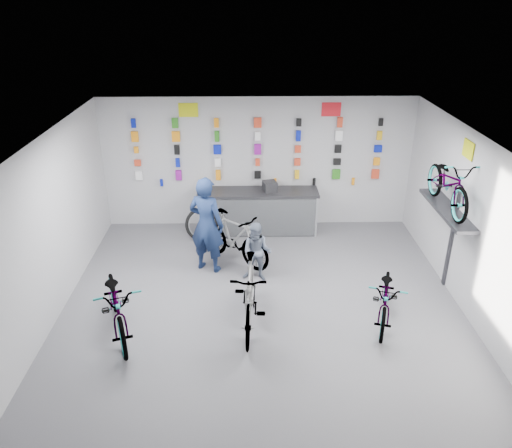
{
  "coord_description": "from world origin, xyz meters",
  "views": [
    {
      "loc": [
        -0.24,
        -6.83,
        5.1
      ],
      "look_at": [
        -0.08,
        1.4,
        1.2
      ],
      "focal_mm": 35.0,
      "sensor_mm": 36.0,
      "label": 1
    }
  ],
  "objects_px": {
    "bike_left": "(117,304)",
    "customer": "(257,252)",
    "bike_service": "(234,238)",
    "bike_center": "(250,295)",
    "bike_right": "(386,297)",
    "counter": "(258,212)",
    "clerk": "(207,225)"
  },
  "relations": [
    {
      "from": "customer",
      "to": "bike_center",
      "type": "bearing_deg",
      "value": -83.78
    },
    {
      "from": "counter",
      "to": "customer",
      "type": "bearing_deg",
      "value": -91.77
    },
    {
      "from": "counter",
      "to": "bike_center",
      "type": "height_order",
      "value": "bike_center"
    },
    {
      "from": "clerk",
      "to": "customer",
      "type": "distance_m",
      "value": 1.12
    },
    {
      "from": "bike_right",
      "to": "counter",
      "type": "bearing_deg",
      "value": 137.94
    },
    {
      "from": "bike_service",
      "to": "clerk",
      "type": "xyz_separation_m",
      "value": [
        -0.51,
        -0.28,
        0.43
      ]
    },
    {
      "from": "counter",
      "to": "customer",
      "type": "xyz_separation_m",
      "value": [
        -0.06,
        -2.09,
        0.1
      ]
    },
    {
      "from": "bike_service",
      "to": "customer",
      "type": "xyz_separation_m",
      "value": [
        0.45,
        -0.7,
        0.04
      ]
    },
    {
      "from": "counter",
      "to": "bike_right",
      "type": "xyz_separation_m",
      "value": [
        2.06,
        -3.45,
        -0.04
      ]
    },
    {
      "from": "bike_center",
      "to": "bike_service",
      "type": "bearing_deg",
      "value": 101.17
    },
    {
      "from": "bike_service",
      "to": "clerk",
      "type": "bearing_deg",
      "value": 159.42
    },
    {
      "from": "bike_left",
      "to": "bike_right",
      "type": "distance_m",
      "value": 4.41
    },
    {
      "from": "bike_left",
      "to": "customer",
      "type": "xyz_separation_m",
      "value": [
        2.27,
        1.58,
        0.06
      ]
    },
    {
      "from": "counter",
      "to": "bike_left",
      "type": "distance_m",
      "value": 4.35
    },
    {
      "from": "bike_center",
      "to": "bike_right",
      "type": "height_order",
      "value": "bike_center"
    },
    {
      "from": "bike_left",
      "to": "customer",
      "type": "relative_size",
      "value": 1.7
    },
    {
      "from": "counter",
      "to": "clerk",
      "type": "height_order",
      "value": "clerk"
    },
    {
      "from": "customer",
      "to": "bike_right",
      "type": "bearing_deg",
      "value": -20.44
    },
    {
      "from": "counter",
      "to": "bike_service",
      "type": "relative_size",
      "value": 1.49
    },
    {
      "from": "bike_service",
      "to": "customer",
      "type": "height_order",
      "value": "customer"
    },
    {
      "from": "bike_service",
      "to": "counter",
      "type": "bearing_deg",
      "value": 20.31
    },
    {
      "from": "counter",
      "to": "bike_right",
      "type": "bearing_deg",
      "value": -59.12
    },
    {
      "from": "customer",
      "to": "bike_service",
      "type": "bearing_deg",
      "value": 135.22
    },
    {
      "from": "bike_service",
      "to": "customer",
      "type": "distance_m",
      "value": 0.83
    },
    {
      "from": "bike_right",
      "to": "customer",
      "type": "bearing_deg",
      "value": 164.48
    },
    {
      "from": "bike_center",
      "to": "clerk",
      "type": "distance_m",
      "value": 2.07
    },
    {
      "from": "bike_right",
      "to": "bike_service",
      "type": "height_order",
      "value": "bike_service"
    },
    {
      "from": "bike_right",
      "to": "bike_service",
      "type": "relative_size",
      "value": 0.94
    },
    {
      "from": "bike_service",
      "to": "clerk",
      "type": "relative_size",
      "value": 0.93
    },
    {
      "from": "bike_left",
      "to": "clerk",
      "type": "bearing_deg",
      "value": 36.97
    },
    {
      "from": "bike_left",
      "to": "clerk",
      "type": "relative_size",
      "value": 1.03
    },
    {
      "from": "bike_service",
      "to": "clerk",
      "type": "distance_m",
      "value": 0.72
    }
  ]
}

